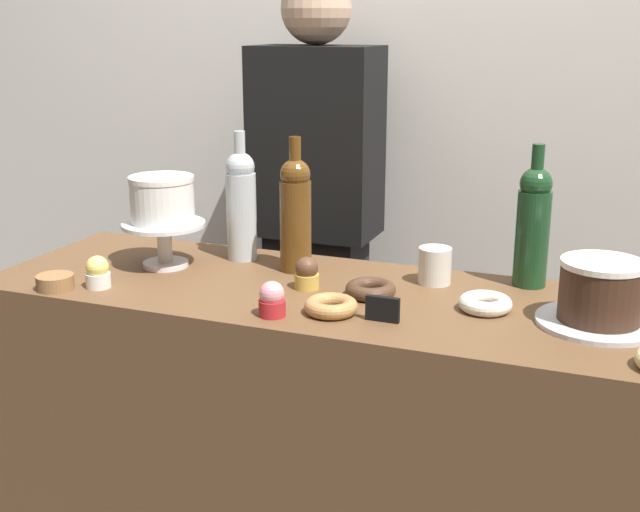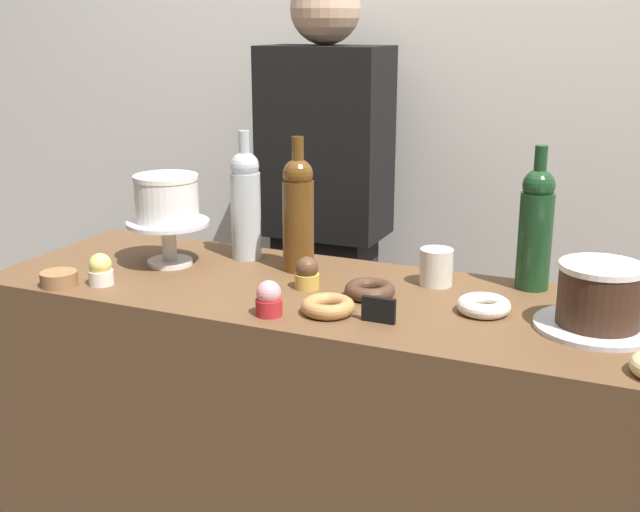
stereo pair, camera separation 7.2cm
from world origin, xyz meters
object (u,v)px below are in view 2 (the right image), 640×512
donut_chocolate (369,291)px  donut_sugar (483,306)px  wine_bottle_clear (246,203)px  barista_figure (325,237)px  white_layer_cake (167,198)px  chocolate_round_cake (600,294)px  cupcake_strawberry (269,299)px  wine_bottle_green (536,226)px  wine_bottle_amber (298,212)px  cupcake_lemon (101,270)px  cookie_stack (59,279)px  coffee_cup_ceramic (436,267)px  cake_stand_pedestal (169,235)px  donut_maple (328,306)px  price_sign_chalkboard (379,310)px  cupcake_chocolate (307,273)px

donut_chocolate → donut_sugar: bearing=0.2°
wine_bottle_clear → barista_figure: 0.46m
white_layer_cake → chocolate_round_cake: (1.02, -0.03, -0.10)m
cupcake_strawberry → donut_sugar: 0.44m
wine_bottle_clear → wine_bottle_green: bearing=3.6°
white_layer_cake → wine_bottle_amber: (0.31, 0.09, -0.02)m
cupcake_strawberry → cupcake_lemon: bearing=176.8°
cookie_stack → coffee_cup_ceramic: coffee_cup_ceramic is taller
cake_stand_pedestal → donut_sugar: bearing=-2.7°
cake_stand_pedestal → wine_bottle_amber: (0.31, 0.09, 0.07)m
wine_bottle_clear → cupcake_lemon: wine_bottle_clear is taller
cookie_stack → wine_bottle_green: bearing=22.9°
white_layer_cake → cookie_stack: size_ratio=1.87×
donut_chocolate → wine_bottle_green: bearing=34.2°
donut_maple → cookie_stack: 0.64m
cupcake_strawberry → white_layer_cake: bearing=150.2°
donut_sugar → chocolate_round_cake: bearing=0.8°
cupcake_strawberry → coffee_cup_ceramic: (0.26, 0.33, 0.01)m
donut_maple → barista_figure: bearing=113.8°
white_layer_cake → price_sign_chalkboard: (0.61, -0.17, -0.14)m
coffee_cup_ceramic → donut_sugar: bearing=-45.7°
cupcake_strawberry → chocolate_round_cake: bearing=16.8°
chocolate_round_cake → cupcake_strawberry: bearing=-163.2°
cupcake_strawberry → donut_sugar: (0.40, 0.19, -0.02)m
white_layer_cake → cupcake_lemon: (-0.05, -0.20, -0.13)m
cupcake_strawberry → cookie_stack: size_ratio=0.88×
chocolate_round_cake → price_sign_chalkboard: chocolate_round_cake is taller
white_layer_cake → price_sign_chalkboard: size_ratio=2.24×
donut_chocolate → barista_figure: 0.69m
wine_bottle_green → cupcake_lemon: wine_bottle_green is taller
white_layer_cake → barista_figure: 0.62m
wine_bottle_amber → coffee_cup_ceramic: wine_bottle_amber is taller
cake_stand_pedestal → wine_bottle_clear: (0.15, 0.13, 0.07)m
white_layer_cake → donut_sugar: white_layer_cake is taller
donut_maple → coffee_cup_ceramic: 0.32m
donut_maple → wine_bottle_green: bearing=43.8°
cupcake_strawberry → cupcake_chocolate: same height
wine_bottle_amber → barista_figure: barista_figure is taller
cupcake_lemon → cupcake_chocolate: same height
cupcake_chocolate → price_sign_chalkboard: (0.22, -0.14, -0.01)m
chocolate_round_cake → price_sign_chalkboard: (-0.41, -0.14, -0.05)m
wine_bottle_clear → coffee_cup_ceramic: 0.52m
cake_stand_pedestal → cupcake_lemon: 0.21m
cake_stand_pedestal → cupcake_lemon: cake_stand_pedestal is taller
cake_stand_pedestal → cookie_stack: (-0.14, -0.25, -0.06)m
cake_stand_pedestal → barista_figure: barista_figure is taller
wine_bottle_clear → cake_stand_pedestal: bearing=-138.2°
wine_bottle_clear → wine_bottle_green: 0.71m
cupcake_chocolate → cupcake_strawberry: bearing=-89.6°
wine_bottle_clear → donut_sugar: 0.68m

